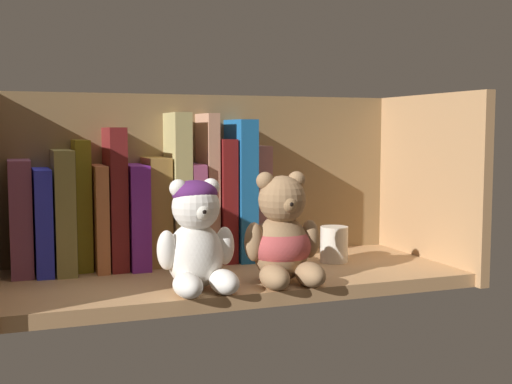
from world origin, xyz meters
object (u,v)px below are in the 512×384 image
at_px(book_2, 62,210).
at_px(book_12, 237,189).
at_px(book_10, 206,187).
at_px(book_0, 20,216).
at_px(book_11, 220,199).
at_px(teddy_bear_larger, 197,238).
at_px(book_9, 192,212).
at_px(teddy_bear_smaller, 282,239).
at_px(book_5, 113,197).
at_px(book_8, 176,188).
at_px(book_1, 42,220).
at_px(book_6, 133,215).
at_px(book_4, 97,216).
at_px(book_7, 155,210).
at_px(pillar_candle, 334,244).
at_px(book_3, 81,204).
at_px(book_13, 255,201).

xyz_separation_m(book_2, book_12, (0.28, 0.00, 0.02)).
bearing_deg(book_10, book_0, 180.00).
xyz_separation_m(book_10, book_11, (0.02, 0.00, -0.02)).
height_order(book_2, teddy_bear_larger, book_2).
distance_m(book_9, teddy_bear_smaller, 0.21).
bearing_deg(book_2, book_5, 0.00).
height_order(book_8, book_11, book_8).
height_order(book_1, book_12, book_12).
bearing_deg(teddy_bear_larger, book_11, 64.61).
bearing_deg(book_6, book_12, 0.00).
bearing_deg(book_4, book_5, 0.00).
bearing_deg(book_1, book_6, 0.00).
distance_m(book_6, book_7, 0.04).
bearing_deg(pillar_candle, book_12, 145.38).
height_order(book_5, book_9, book_5).
bearing_deg(book_12, book_9, 180.00).
bearing_deg(book_8, teddy_bear_smaller, -62.02).
distance_m(book_3, book_13, 0.28).
distance_m(book_0, book_8, 0.24).
xyz_separation_m(book_8, book_13, (0.14, 0.00, -0.03)).
bearing_deg(book_3, book_2, 180.00).
height_order(book_12, book_13, book_12).
height_order(book_11, book_13, book_11).
bearing_deg(book_4, book_3, 180.00).
bearing_deg(book_8, teddy_bear_larger, -95.78).
relative_size(book_11, book_13, 1.06).
bearing_deg(book_3, book_10, 0.00).
relative_size(book_4, book_6, 1.00).
bearing_deg(book_8, book_13, 0.00).
bearing_deg(book_12, teddy_bear_larger, -121.98).
bearing_deg(book_9, book_13, 0.00).
bearing_deg(book_13, book_10, 180.00).
distance_m(book_9, book_12, 0.09).
relative_size(book_0, book_9, 1.06).
relative_size(book_5, book_13, 1.16).
relative_size(book_9, book_12, 0.69).
bearing_deg(book_11, pillar_candle, -29.43).
bearing_deg(book_11, book_7, 180.00).
relative_size(book_5, book_6, 1.36).
bearing_deg(teddy_bear_larger, book_10, 70.63).
distance_m(book_1, book_8, 0.21).
relative_size(book_4, pillar_candle, 2.77).
bearing_deg(book_1, teddy_bear_larger, -47.12).
distance_m(book_8, book_13, 0.14).
bearing_deg(book_5, book_3, 180.00).
relative_size(book_4, book_7, 0.94).
distance_m(book_7, pillar_candle, 0.29).
relative_size(book_6, book_7, 0.94).
distance_m(book_5, book_13, 0.24).
bearing_deg(book_13, book_12, 180.00).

